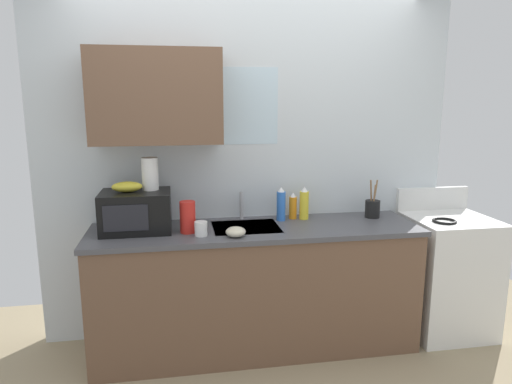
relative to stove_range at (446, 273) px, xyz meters
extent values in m
cube|color=silver|center=(-1.49, 0.35, 0.79)|extent=(3.06, 0.10, 2.50)
cube|color=brown|center=(-2.14, 0.14, 1.33)|extent=(0.86, 0.32, 0.62)
cube|color=silver|center=(-1.56, 0.31, 1.27)|extent=(0.56, 0.02, 0.55)
cube|color=brown|center=(-1.49, 0.00, -0.03)|extent=(2.26, 0.60, 0.86)
cube|color=#4C4C51|center=(-1.49, 0.00, 0.42)|extent=(2.29, 0.63, 0.03)
cube|color=#9EA0A5|center=(-1.56, 0.02, 0.37)|extent=(0.46, 0.38, 0.14)
cylinder|color=#B2B5BA|center=(-1.56, 0.24, 0.54)|extent=(0.03, 0.03, 0.21)
cube|color=white|center=(0.00, 0.00, -0.01)|extent=(0.60, 0.60, 0.90)
torus|color=black|center=(-0.12, -0.10, 0.45)|extent=(0.17, 0.17, 0.02)
cube|color=white|center=(0.00, 0.28, 0.53)|extent=(0.60, 0.04, 0.18)
cube|color=black|center=(-2.30, 0.05, 0.58)|extent=(0.46, 0.34, 0.27)
cube|color=black|center=(-2.35, -0.13, 0.58)|extent=(0.28, 0.01, 0.17)
ellipsoid|color=gold|center=(-2.35, 0.05, 0.75)|extent=(0.20, 0.11, 0.07)
cylinder|color=white|center=(-2.20, 0.10, 0.82)|extent=(0.11, 0.11, 0.22)
cylinder|color=blue|center=(-1.28, 0.15, 0.55)|extent=(0.07, 0.07, 0.21)
cone|color=white|center=(-1.28, 0.15, 0.67)|extent=(0.05, 0.05, 0.04)
cylinder|color=orange|center=(-1.18, 0.18, 0.52)|extent=(0.06, 0.06, 0.16)
cone|color=white|center=(-1.18, 0.18, 0.62)|extent=(0.04, 0.04, 0.04)
cylinder|color=yellow|center=(-1.10, 0.16, 0.55)|extent=(0.07, 0.07, 0.21)
cone|color=white|center=(-1.10, 0.16, 0.67)|extent=(0.05, 0.05, 0.04)
cylinder|color=red|center=(-1.96, -0.05, 0.55)|extent=(0.10, 0.10, 0.21)
cylinder|color=white|center=(-1.88, -0.14, 0.49)|extent=(0.08, 0.08, 0.09)
cylinder|color=black|center=(-0.58, 0.12, 0.51)|extent=(0.11, 0.11, 0.13)
cylinder|color=olive|center=(-0.59, 0.12, 0.60)|extent=(0.03, 0.01, 0.25)
cylinder|color=olive|center=(-0.56, 0.13, 0.60)|extent=(0.04, 0.02, 0.25)
cylinder|color=olive|center=(-0.58, 0.10, 0.59)|extent=(0.02, 0.02, 0.21)
ellipsoid|color=beige|center=(-1.66, -0.20, 0.47)|extent=(0.13, 0.13, 0.06)
camera|label=1|loc=(-2.02, -3.05, 1.32)|focal=32.33mm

